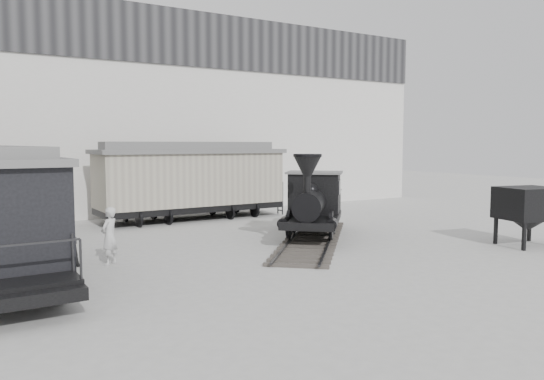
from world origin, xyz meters
TOP-DOWN VIEW (x-y plane):
  - ground at (0.00, 0.00)m, footprint 90.00×90.00m
  - north_wall at (0.00, 14.98)m, footprint 34.00×2.51m
  - locomotive at (2.01, 3.74)m, footprint 7.84×8.46m
  - boxcar at (-0.14, 11.20)m, footprint 9.60×3.21m
  - visitor_a at (-6.27, 3.20)m, footprint 0.79×0.77m
  - visitor_b at (-7.55, 3.42)m, footprint 1.12×1.04m
  - coal_hopper at (7.88, -1.74)m, footprint 2.30×2.02m

SIDE VIEW (x-z plane):
  - ground at x=0.00m, z-range 0.00..0.00m
  - visitor_a at x=-6.27m, z-range 0.00..1.83m
  - visitor_b at x=-7.55m, z-range 0.00..1.86m
  - locomotive at x=2.01m, z-range -0.44..2.91m
  - coal_hopper at x=7.88m, z-range 0.33..2.53m
  - boxcar at x=-0.14m, z-range 0.09..4.00m
  - north_wall at x=0.00m, z-range 0.05..11.05m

